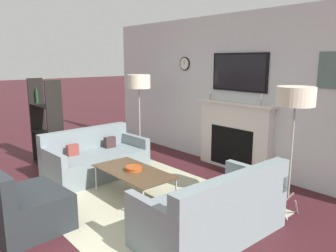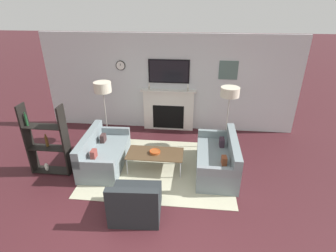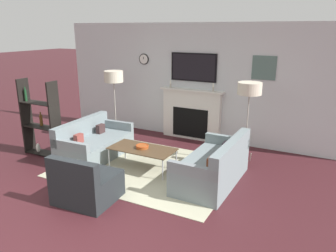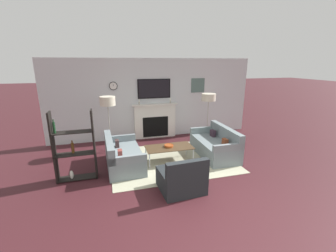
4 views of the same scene
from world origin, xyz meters
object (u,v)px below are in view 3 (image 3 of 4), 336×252
object	(u,v)px
couch_right	(214,167)
decorative_bowl	(142,146)
shelf_unit	(40,121)
floor_lamp_right	(250,90)
armchair	(86,185)
coffee_table	(142,149)
couch_left	(94,144)
floor_lamp_left	(114,77)

from	to	relation	value
couch_right	decorative_bowl	size ratio (longest dim) A/B	6.96
decorative_bowl	shelf_unit	bearing A→B (deg)	-171.74
decorative_bowl	floor_lamp_right	xyz separation A→B (m)	(1.65, 1.17, 1.03)
couch_right	shelf_unit	xyz separation A→B (m)	(-3.66, -0.39, 0.44)
couch_right	shelf_unit	world-z (taller)	shelf_unit
armchair	coffee_table	world-z (taller)	armchair
armchair	decorative_bowl	distance (m)	1.45
floor_lamp_right	shelf_unit	xyz separation A→B (m)	(-3.91, -1.50, -0.75)
couch_left	couch_right	xyz separation A→B (m)	(2.61, 0.00, 0.02)
couch_left	shelf_unit	distance (m)	1.21
couch_right	coffee_table	size ratio (longest dim) A/B	1.36
couch_left	shelf_unit	world-z (taller)	shelf_unit
floor_lamp_left	armchair	bearing A→B (deg)	-62.87
couch_left	decorative_bowl	world-z (taller)	couch_left
coffee_table	shelf_unit	distance (m)	2.31
couch_right	shelf_unit	distance (m)	3.71
armchair	floor_lamp_left	bearing A→B (deg)	117.13
armchair	coffee_table	size ratio (longest dim) A/B	0.73
coffee_table	shelf_unit	world-z (taller)	shelf_unit
floor_lamp_left	floor_lamp_right	xyz separation A→B (m)	(3.12, 0.00, -0.02)
decorative_bowl	coffee_table	bearing A→B (deg)	-66.47
couch_left	floor_lamp_left	world-z (taller)	floor_lamp_left
floor_lamp_left	floor_lamp_right	world-z (taller)	floor_lamp_left
decorative_bowl	couch_right	bearing A→B (deg)	2.55
couch_right	decorative_bowl	distance (m)	1.41
couch_left	coffee_table	distance (m)	1.23
couch_left	decorative_bowl	distance (m)	1.23
coffee_table	floor_lamp_right	distance (m)	2.30
couch_right	decorative_bowl	bearing A→B (deg)	-177.45
floor_lamp_right	shelf_unit	bearing A→B (deg)	-158.97
floor_lamp_right	decorative_bowl	bearing A→B (deg)	-144.52
couch_right	floor_lamp_left	distance (m)	3.30
floor_lamp_left	couch_right	bearing A→B (deg)	-21.24
floor_lamp_left	couch_left	bearing A→B (deg)	-77.33
decorative_bowl	floor_lamp_left	bearing A→B (deg)	141.31
armchair	decorative_bowl	world-z (taller)	armchair
decorative_bowl	floor_lamp_left	size ratio (longest dim) A/B	0.15
armchair	floor_lamp_left	distance (m)	3.17
couch_right	floor_lamp_right	bearing A→B (deg)	77.21
couch_left	couch_right	world-z (taller)	couch_right
couch_left	floor_lamp_left	bearing A→B (deg)	102.67
coffee_table	couch_right	bearing A→B (deg)	3.00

